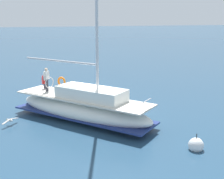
{
  "coord_description": "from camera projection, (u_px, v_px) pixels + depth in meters",
  "views": [
    {
      "loc": [
        17.26,
        -6.01,
        6.23
      ],
      "look_at": [
        0.26,
        0.59,
        1.8
      ],
      "focal_mm": 47.5,
      "sensor_mm": 36.0,
      "label": 1
    }
  ],
  "objects": [
    {
      "name": "ground_plane",
      "position": [
        102.0,
        116.0,
        19.22
      ],
      "size": [
        400.0,
        400.0,
        0.0
      ],
      "primitive_type": "plane",
      "color": "navy"
    },
    {
      "name": "main_sailboat",
      "position": [
        83.0,
        106.0,
        18.24
      ],
      "size": [
        9.14,
        7.65,
        12.75
      ],
      "color": "white",
      "rests_on": "ground"
    },
    {
      "name": "seagull",
      "position": [
        10.0,
        120.0,
        17.55
      ],
      "size": [
        0.97,
        1.0,
        0.18
      ],
      "color": "silver",
      "rests_on": "ground"
    },
    {
      "name": "mooring_buoy",
      "position": [
        196.0,
        145.0,
        14.31
      ],
      "size": [
        0.75,
        0.75,
        0.97
      ],
      "color": "silver",
      "rests_on": "ground"
    }
  ]
}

